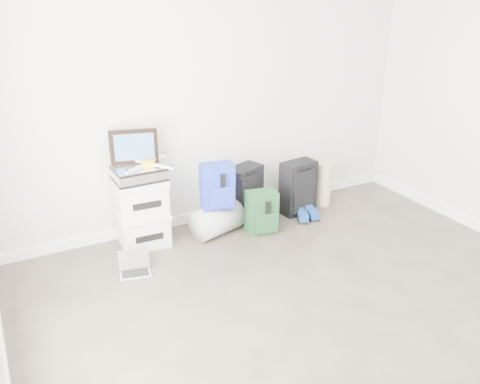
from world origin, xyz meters
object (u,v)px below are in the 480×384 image
boxes_stack (142,212)px  briefcase (139,173)px  large_suitcase (245,193)px  laptop (135,268)px  duffel_bag (217,220)px  carry_on (298,188)px

boxes_stack → briefcase: (0.00, -0.00, 0.40)m
large_suitcase → laptop: large_suitcase is taller
briefcase → laptop: size_ratio=1.49×
laptop → briefcase: bearing=75.2°
boxes_stack → large_suitcase: size_ratio=1.13×
duffel_bag → laptop: size_ratio=1.64×
briefcase → large_suitcase: bearing=1.0°
carry_on → boxes_stack: bearing=170.0°
carry_on → laptop: size_ratio=1.93×
duffel_bag → carry_on: (1.01, 0.04, 0.14)m
boxes_stack → large_suitcase: boxes_stack is taller
large_suitcase → laptop: 1.48m
laptop → duffel_bag: bearing=31.3°
boxes_stack → briefcase: briefcase is taller
boxes_stack → large_suitcase: 1.13m
large_suitcase → boxes_stack: bearing=160.6°
briefcase → boxes_stack: bearing=103.4°
briefcase → large_suitcase: briefcase is taller
boxes_stack → duffel_bag: bearing=-8.2°
laptop → large_suitcase: bearing=32.5°
boxes_stack → carry_on: size_ratio=1.14×
briefcase → duffel_bag: 0.94m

